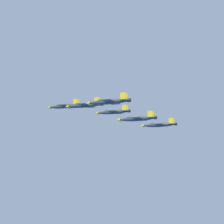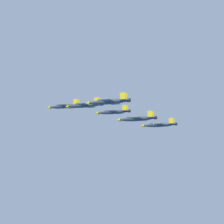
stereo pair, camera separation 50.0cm
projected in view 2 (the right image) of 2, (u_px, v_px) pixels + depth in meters
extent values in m
ellipsoid|color=#2D3338|center=(65.00, 106.00, 191.95)|extent=(12.49, 4.69, 1.61)
cone|color=gold|center=(49.00, 108.00, 194.79)|extent=(1.90, 1.72, 1.36)
ellipsoid|color=#334751|center=(59.00, 105.00, 193.17)|extent=(2.37, 1.70, 0.94)
cube|color=#2D3338|center=(66.00, 106.00, 191.69)|extent=(5.00, 9.35, 0.16)
cube|color=gold|center=(61.00, 105.00, 188.08)|extent=(2.64, 1.25, 0.19)
cube|color=gold|center=(72.00, 108.00, 195.30)|extent=(2.64, 1.25, 0.19)
cube|color=#2D3338|center=(77.00, 105.00, 189.82)|extent=(2.97, 4.64, 0.16)
cube|color=gold|center=(76.00, 102.00, 189.38)|extent=(1.78, 0.65, 2.32)
cube|color=gold|center=(78.00, 103.00, 190.82)|extent=(1.78, 0.65, 2.32)
cylinder|color=black|center=(80.00, 105.00, 189.27)|extent=(1.15, 1.31, 1.12)
ellipsoid|color=#2D3338|center=(85.00, 105.00, 174.45)|extent=(12.49, 4.59, 1.60)
cone|color=gold|center=(67.00, 107.00, 177.23)|extent=(1.89, 1.71, 1.36)
ellipsoid|color=#334751|center=(78.00, 104.00, 175.64)|extent=(2.37, 1.69, 0.94)
cube|color=#2D3338|center=(86.00, 105.00, 174.19)|extent=(4.93, 9.34, 0.16)
cube|color=gold|center=(81.00, 104.00, 170.58)|extent=(2.64, 1.23, 0.19)
cube|color=gold|center=(91.00, 107.00, 177.82)|extent=(2.64, 1.23, 0.19)
cube|color=#2D3338|center=(98.00, 104.00, 172.36)|extent=(2.94, 4.62, 0.16)
cube|color=gold|center=(97.00, 101.00, 171.91)|extent=(1.78, 0.64, 2.32)
cube|color=gold|center=(99.00, 101.00, 173.36)|extent=(1.78, 0.64, 2.32)
cylinder|color=black|center=(102.00, 104.00, 171.82)|extent=(1.14, 1.31, 1.12)
ellipsoid|color=#2D3338|center=(113.00, 112.00, 197.19)|extent=(12.60, 4.50, 1.62)
cone|color=gold|center=(97.00, 113.00, 199.92)|extent=(1.89, 1.71, 1.37)
ellipsoid|color=#334751|center=(107.00, 111.00, 198.36)|extent=(2.38, 1.68, 0.94)
cube|color=#2D3338|center=(115.00, 112.00, 196.93)|extent=(4.88, 9.40, 0.16)
cube|color=gold|center=(111.00, 111.00, 193.27)|extent=(2.66, 1.21, 0.19)
cube|color=gold|center=(119.00, 114.00, 200.60)|extent=(2.66, 1.21, 0.19)
cube|color=#2D3338|center=(126.00, 111.00, 195.13)|extent=(2.92, 4.65, 0.16)
cube|color=gold|center=(125.00, 108.00, 194.67)|extent=(1.80, 0.63, 2.33)
cube|color=gold|center=(126.00, 109.00, 196.14)|extent=(1.80, 0.63, 2.33)
cylinder|color=black|center=(129.00, 111.00, 194.59)|extent=(1.14, 1.31, 1.13)
ellipsoid|color=#2D3338|center=(109.00, 102.00, 157.07)|extent=(12.90, 4.58, 1.65)
cone|color=gold|center=(88.00, 103.00, 159.85)|extent=(1.93, 1.75, 1.41)
ellipsoid|color=#334751|center=(100.00, 100.00, 158.27)|extent=(2.43, 1.72, 0.96)
cube|color=#2D3338|center=(110.00, 102.00, 156.80)|extent=(4.98, 9.62, 0.17)
cube|color=gold|center=(105.00, 100.00, 153.06)|extent=(2.72, 1.24, 0.20)
cube|color=gold|center=(116.00, 104.00, 160.57)|extent=(2.72, 1.24, 0.20)
cube|color=#2D3338|center=(125.00, 101.00, 154.97)|extent=(2.98, 4.76, 0.17)
cube|color=gold|center=(123.00, 96.00, 154.51)|extent=(1.84, 0.64, 2.39)
cube|color=gold|center=(125.00, 97.00, 156.01)|extent=(1.84, 0.64, 2.39)
cylinder|color=black|center=(129.00, 100.00, 154.43)|extent=(1.16, 1.34, 1.16)
ellipsoid|color=#2D3338|center=(159.00, 125.00, 201.95)|extent=(13.01, 4.81, 1.67)
cone|color=gold|center=(142.00, 126.00, 204.86)|extent=(1.97, 1.79, 1.42)
ellipsoid|color=#334751|center=(153.00, 124.00, 203.20)|extent=(2.47, 1.76, 0.98)
cube|color=#2D3338|center=(161.00, 125.00, 201.67)|extent=(5.16, 9.73, 0.17)
cube|color=gold|center=(158.00, 124.00, 197.91)|extent=(2.75, 1.29, 0.20)
cube|color=gold|center=(164.00, 126.00, 205.45)|extent=(2.75, 1.29, 0.20)
cube|color=#2D3338|center=(173.00, 124.00, 199.75)|extent=(3.07, 4.82, 0.17)
cube|color=gold|center=(171.00, 121.00, 199.29)|extent=(1.86, 0.67, 2.41)
cube|color=gold|center=(172.00, 121.00, 200.80)|extent=(1.86, 0.67, 2.41)
cylinder|color=black|center=(176.00, 124.00, 199.19)|extent=(1.19, 1.36, 1.17)
ellipsoid|color=#2D3338|center=(137.00, 119.00, 179.28)|extent=(13.03, 4.90, 1.67)
cone|color=gold|center=(118.00, 120.00, 182.25)|extent=(1.98, 1.80, 1.42)
ellipsoid|color=#334751|center=(130.00, 118.00, 180.55)|extent=(2.48, 1.78, 0.98)
cube|color=#2D3338|center=(139.00, 119.00, 179.00)|extent=(5.23, 9.75, 0.17)
cube|color=gold|center=(134.00, 117.00, 175.25)|extent=(2.76, 1.31, 0.20)
cube|color=gold|center=(143.00, 120.00, 182.78)|extent=(2.76, 1.31, 0.20)
cube|color=#2D3338|center=(152.00, 118.00, 177.05)|extent=(3.11, 4.84, 0.17)
cube|color=gold|center=(150.00, 114.00, 176.59)|extent=(1.86, 0.69, 2.42)
cube|color=gold|center=(152.00, 115.00, 178.10)|extent=(1.86, 0.69, 2.42)
cylinder|color=black|center=(155.00, 118.00, 176.47)|extent=(1.20, 1.37, 1.17)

